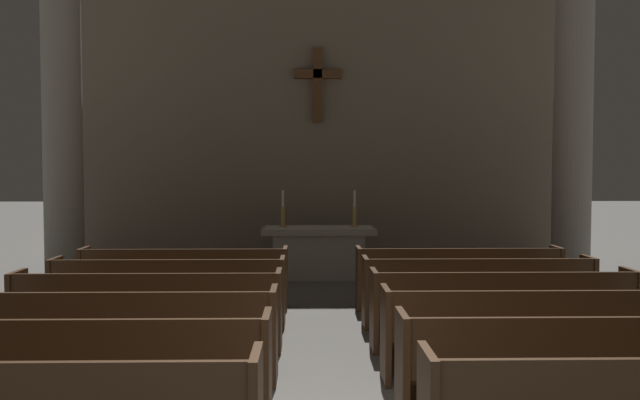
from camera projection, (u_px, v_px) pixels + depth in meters
The scene contains 16 objects.
pew_left_row_2 at pixel (80, 371), 5.35m from camera, with size 3.11×0.50×0.95m.
pew_left_row_3 at pixel (120, 336), 6.49m from camera, with size 3.11×0.50×0.95m.
pew_left_row_4 at pixel (148, 311), 7.63m from camera, with size 3.11×0.50×0.95m.
pew_left_row_5 at pixel (169, 293), 8.78m from camera, with size 3.11×0.50×0.95m.
pew_left_row_6 at pixel (185, 279), 9.92m from camera, with size 3.11×0.50×0.95m.
pew_right_row_2 at pixel (585, 368), 5.43m from camera, with size 3.11×0.50×0.95m.
pew_right_row_3 at pixel (537, 334), 6.57m from camera, with size 3.11×0.50×0.95m.
pew_right_row_4 at pixel (503, 310), 7.72m from camera, with size 3.11×0.50×0.95m.
pew_right_row_5 at pixel (478, 292), 8.86m from camera, with size 3.11×0.50×0.95m.
pew_right_row_6 at pixel (458, 278), 10.00m from camera, with size 3.11×0.50×0.95m.
column_left_second at pixel (63, 124), 11.73m from camera, with size 1.03×1.03×6.05m.
column_right_second at pixel (573, 125), 11.91m from camera, with size 1.03×1.03×6.05m.
altar at pixel (319, 251), 12.81m from camera, with size 2.20×0.90×1.01m.
candlestick_left at pixel (283, 215), 12.76m from camera, with size 0.16×0.16×0.72m.
candlestick_right at pixel (354, 215), 12.79m from camera, with size 0.16×0.16×0.72m.
apse_with_cross at pixel (317, 103), 14.33m from camera, with size 10.33×0.44×7.18m.
Camera 1 is at (-0.23, -4.21, 2.12)m, focal length 36.75 mm.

